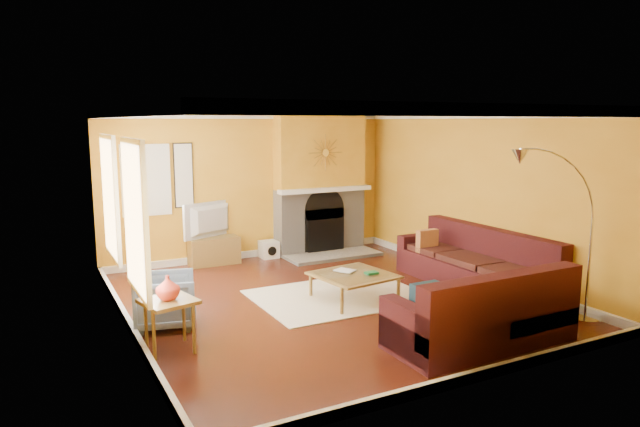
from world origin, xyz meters
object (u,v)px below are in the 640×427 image
sectional_sofa (435,274)px  armchair (166,301)px  arc_lamp (558,241)px  media_console (214,251)px  side_table (170,325)px  coffee_table (354,287)px

sectional_sofa → armchair: sectional_sofa is taller
sectional_sofa → arc_lamp: 1.72m
media_console → armchair: 3.15m
media_console → side_table: bearing=-114.4°
media_console → arc_lamp: arc_lamp is taller
coffee_table → media_console: bearing=110.7°
sectional_sofa → side_table: sectional_sofa is taller
armchair → media_console: bearing=-13.9°
coffee_table → media_console: 3.18m
arc_lamp → coffee_table: bearing=126.7°
sectional_sofa → side_table: 3.65m
armchair → arc_lamp: bearing=-104.9°
coffee_table → arc_lamp: size_ratio=0.45×
side_table → arc_lamp: arc_lamp is taller
armchair → coffee_table: bearing=-80.3°
armchair → side_table: armchair is taller
side_table → arc_lamp: 4.66m
sectional_sofa → media_console: size_ratio=4.07×
sectional_sofa → coffee_table: 1.16m
coffee_table → arc_lamp: (1.58, -2.12, 0.91)m
media_console → side_table: 3.92m
sectional_sofa → armchair: 3.62m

